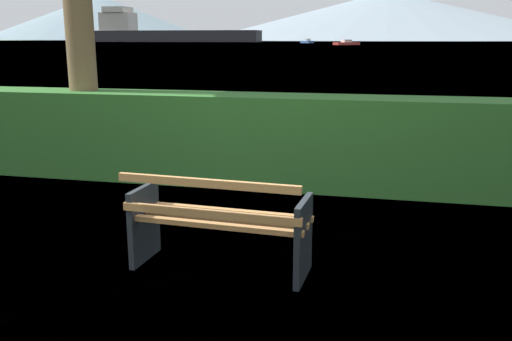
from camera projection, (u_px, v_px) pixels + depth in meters
ground_plane at (222, 268)px, 4.82m from camera, size 1400.00×1400.00×0.00m
water_surface at (386, 42)px, 294.83m from camera, size 620.00×620.00×0.00m
park_bench at (219, 224)px, 4.67m from camera, size 1.55×0.66×0.87m
hedge_row at (282, 141)px, 7.41m from camera, size 13.54×0.80×1.21m
cargo_ship_large at (158, 32)px, 287.13m from camera, size 92.71×13.88×17.69m
fishing_boat_near at (307, 42)px, 217.28m from camera, size 6.15×6.92×1.69m
sailboat_mid at (346, 43)px, 159.38m from camera, size 7.52×6.88×1.51m
distant_hills at (412, 9)px, 524.28m from camera, size 832.62×353.24×77.77m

